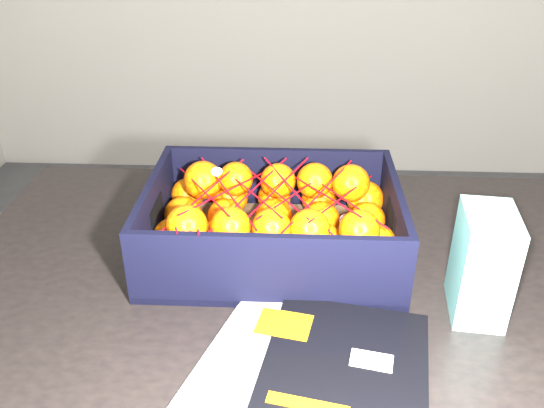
{
  "coord_description": "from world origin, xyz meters",
  "views": [
    {
      "loc": [
        -0.17,
        -1.0,
        1.31
      ],
      "look_at": [
        -0.2,
        -0.2,
        0.86
      ],
      "focal_mm": 37.53,
      "sensor_mm": 36.0,
      "label": 1
    }
  ],
  "objects_px": {
    "table": "(305,327)",
    "retail_carton": "(482,264)",
    "magazine_stack": "(299,377)",
    "produce_crate": "(273,231)"
  },
  "relations": [
    {
      "from": "table",
      "to": "produce_crate",
      "type": "xyz_separation_m",
      "value": [
        -0.06,
        0.08,
        0.14
      ]
    },
    {
      "from": "table",
      "to": "magazine_stack",
      "type": "distance_m",
      "value": 0.24
    },
    {
      "from": "magazine_stack",
      "to": "produce_crate",
      "type": "distance_m",
      "value": 0.31
    },
    {
      "from": "retail_carton",
      "to": "produce_crate",
      "type": "bearing_deg",
      "value": 161.15
    },
    {
      "from": "magazine_stack",
      "to": "table",
      "type": "bearing_deg",
      "value": 86.66
    },
    {
      "from": "table",
      "to": "retail_carton",
      "type": "bearing_deg",
      "value": -13.45
    },
    {
      "from": "table",
      "to": "produce_crate",
      "type": "height_order",
      "value": "produce_crate"
    },
    {
      "from": "table",
      "to": "magazine_stack",
      "type": "relative_size",
      "value": 3.35
    },
    {
      "from": "produce_crate",
      "to": "retail_carton",
      "type": "xyz_separation_m",
      "value": [
        0.31,
        -0.14,
        0.04
      ]
    },
    {
      "from": "table",
      "to": "retail_carton",
      "type": "xyz_separation_m",
      "value": [
        0.25,
        -0.06,
        0.18
      ]
    }
  ]
}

